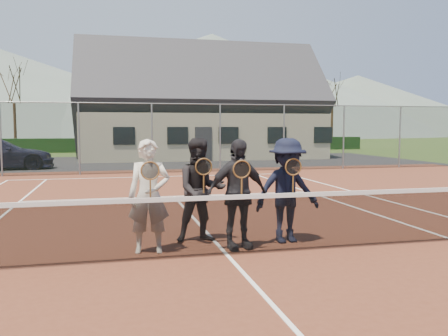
{
  "coord_description": "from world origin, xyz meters",
  "views": [
    {
      "loc": [
        -1.72,
        -7.0,
        2.01
      ],
      "look_at": [
        0.31,
        1.5,
        1.25
      ],
      "focal_mm": 38.0,
      "sensor_mm": 36.0,
      "label": 1
    }
  ],
  "objects_px": {
    "clubhouse": "(199,97)",
    "player_b": "(201,190)",
    "player_d": "(287,190)",
    "tennis_net": "(227,222)",
    "player_c": "(237,194)",
    "player_a": "(149,196)"
  },
  "relations": [
    {
      "from": "tennis_net",
      "to": "player_c",
      "type": "relative_size",
      "value": 6.49
    },
    {
      "from": "tennis_net",
      "to": "player_d",
      "type": "xyz_separation_m",
      "value": [
        1.21,
        0.6,
        0.38
      ]
    },
    {
      "from": "player_a",
      "to": "player_b",
      "type": "relative_size",
      "value": 1.0
    },
    {
      "from": "player_a",
      "to": "player_b",
      "type": "height_order",
      "value": "same"
    },
    {
      "from": "player_a",
      "to": "player_c",
      "type": "height_order",
      "value": "same"
    },
    {
      "from": "player_a",
      "to": "player_d",
      "type": "xyz_separation_m",
      "value": [
        2.36,
        0.13,
        -0.0
      ]
    },
    {
      "from": "player_d",
      "to": "player_a",
      "type": "bearing_deg",
      "value": -176.79
    },
    {
      "from": "tennis_net",
      "to": "player_a",
      "type": "xyz_separation_m",
      "value": [
        -1.15,
        0.46,
        0.38
      ]
    },
    {
      "from": "tennis_net",
      "to": "clubhouse",
      "type": "relative_size",
      "value": 0.75
    },
    {
      "from": "clubhouse",
      "to": "player_b",
      "type": "xyz_separation_m",
      "value": [
        -4.23,
        -23.02,
        -3.07
      ]
    },
    {
      "from": "player_a",
      "to": "tennis_net",
      "type": "bearing_deg",
      "value": -21.9
    },
    {
      "from": "tennis_net",
      "to": "player_d",
      "type": "bearing_deg",
      "value": 26.29
    },
    {
      "from": "player_c",
      "to": "player_a",
      "type": "bearing_deg",
      "value": 176.7
    },
    {
      "from": "tennis_net",
      "to": "player_a",
      "type": "bearing_deg",
      "value": 158.1
    },
    {
      "from": "player_b",
      "to": "player_d",
      "type": "bearing_deg",
      "value": -14.9
    },
    {
      "from": "tennis_net",
      "to": "clubhouse",
      "type": "bearing_deg",
      "value": 80.54
    },
    {
      "from": "player_a",
      "to": "player_d",
      "type": "height_order",
      "value": "same"
    },
    {
      "from": "tennis_net",
      "to": "player_c",
      "type": "height_order",
      "value": "player_c"
    },
    {
      "from": "clubhouse",
      "to": "player_d",
      "type": "relative_size",
      "value": 8.67
    },
    {
      "from": "tennis_net",
      "to": "clubhouse",
      "type": "distance_m",
      "value": 24.57
    },
    {
      "from": "clubhouse",
      "to": "player_d",
      "type": "height_order",
      "value": "clubhouse"
    },
    {
      "from": "player_c",
      "to": "player_d",
      "type": "distance_m",
      "value": 0.97
    }
  ]
}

